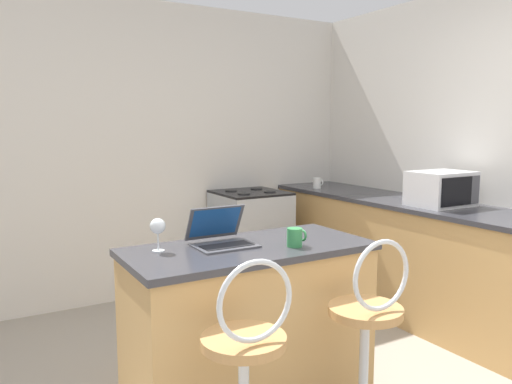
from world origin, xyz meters
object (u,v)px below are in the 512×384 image
at_px(bar_stool_far, 367,353).
at_px(stove_range, 251,241).
at_px(wine_glass_tall, 158,227).
at_px(mug_white, 317,183).
at_px(laptop, 221,235).
at_px(mug_green, 295,237).
at_px(microwave, 441,189).

relative_size(bar_stool_far, stove_range, 1.12).
bearing_deg(wine_glass_tall, bar_stool_far, -40.99).
bearing_deg(mug_white, wine_glass_tall, -143.98).
relative_size(laptop, wine_glass_tall, 1.86).
bearing_deg(mug_green, microwave, 16.44).
relative_size(mug_white, mug_green, 1.08).
bearing_deg(mug_white, stove_range, 170.44).
bearing_deg(mug_green, laptop, 144.74).
distance_m(microwave, mug_green, 1.76).
bearing_deg(mug_green, bar_stool_far, -72.47).
height_order(bar_stool_far, mug_white, bar_stool_far).
xyz_separation_m(laptop, wine_glass_tall, (-0.32, 0.04, 0.07)).
xyz_separation_m(bar_stool_far, laptop, (-0.43, 0.62, 0.48)).
height_order(laptop, wine_glass_tall, laptop).
height_order(microwave, stove_range, microwave).
distance_m(bar_stool_far, microwave, 1.88).
height_order(laptop, stove_range, laptop).
height_order(laptop, mug_green, laptop).
distance_m(laptop, stove_range, 2.13).
distance_m(microwave, wine_glass_tall, 2.32).
distance_m(laptop, mug_green, 0.38).
xyz_separation_m(stove_range, mug_white, (0.68, -0.11, 0.52)).
relative_size(laptop, mug_green, 3.16).
bearing_deg(stove_range, mug_white, -9.56).
bearing_deg(bar_stool_far, laptop, 125.10).
relative_size(laptop, stove_range, 0.32).
height_order(stove_range, mug_green, mug_green).
distance_m(stove_range, mug_white, 0.86).
bearing_deg(mug_white, mug_green, -130.00).
bearing_deg(bar_stool_far, mug_white, 57.76).
height_order(bar_stool_far, mug_green, bar_stool_far).
bearing_deg(wine_glass_tall, mug_green, -22.07).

